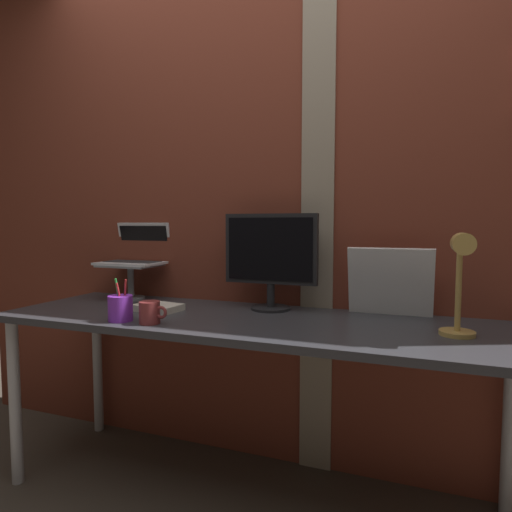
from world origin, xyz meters
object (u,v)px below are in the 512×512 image
at_px(monitor, 271,254).
at_px(desk_lamp, 461,274).
at_px(laptop, 138,252).
at_px(whiteboard_panel, 390,282).
at_px(pen_cup, 121,308).
at_px(coffee_mug, 150,312).

height_order(monitor, desk_lamp, monitor).
xyz_separation_m(monitor, laptop, (-0.76, 0.06, -0.01)).
bearing_deg(laptop, whiteboard_panel, -0.99).
bearing_deg(laptop, monitor, -4.88).
bearing_deg(whiteboard_panel, pen_cup, -154.97).
xyz_separation_m(monitor, whiteboard_panel, (0.51, 0.04, -0.11)).
distance_m(monitor, coffee_mug, 0.59).
xyz_separation_m(whiteboard_panel, desk_lamp, (0.24, -0.30, 0.08)).
bearing_deg(desk_lamp, pen_cup, -172.23).
height_order(whiteboard_panel, desk_lamp, desk_lamp).
bearing_deg(coffee_mug, monitor, 50.51).
distance_m(whiteboard_panel, desk_lamp, 0.39).
bearing_deg(coffee_mug, whiteboard_panel, 28.48).
distance_m(monitor, whiteboard_panel, 0.53).
relative_size(monitor, whiteboard_panel, 1.26).
xyz_separation_m(monitor, coffee_mug, (-0.35, -0.43, -0.21)).
height_order(laptop, whiteboard_panel, laptop).
bearing_deg(desk_lamp, monitor, 161.21).
bearing_deg(monitor, desk_lamp, -18.79).
relative_size(desk_lamp, coffee_mug, 3.04).
bearing_deg(whiteboard_panel, coffee_mug, -151.52).
height_order(desk_lamp, pen_cup, desk_lamp).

